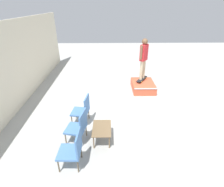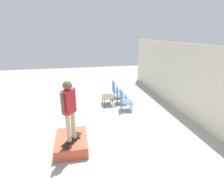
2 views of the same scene
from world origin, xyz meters
TOP-DOWN VIEW (x-y plane):
  - ground_plane at (0.00, 0.00)m, footprint 24.00×24.00m
  - house_wall_back at (0.00, 4.23)m, footprint 12.00×0.06m
  - skate_ramp_box at (1.54, -0.60)m, footprint 1.30×0.95m
  - skateboard_on_ramp at (1.76, -0.57)m, footprint 0.80×0.61m
  - person_skater at (1.76, -0.57)m, footprint 0.47×0.39m
  - coffee_table at (-1.70, 1.12)m, footprint 0.75×0.51m
  - patio_chair_left at (-2.55, 1.74)m, footprint 0.54×0.54m
  - patio_chair_center at (-1.71, 1.74)m, footprint 0.61×0.61m
  - patio_chair_right at (-0.86, 1.74)m, footprint 0.58×0.58m

SIDE VIEW (x-z plane):
  - ground_plane at x=0.00m, z-range 0.00..0.00m
  - skate_ramp_box at x=1.54m, z-range -0.01..0.35m
  - coffee_table at x=-1.70m, z-range 0.15..0.56m
  - skateboard_on_ramp at x=1.76m, z-range 0.39..0.46m
  - patio_chair_left at x=-2.55m, z-range 0.03..0.98m
  - patio_chair_center at x=-1.71m, z-range 0.03..0.98m
  - patio_chair_right at x=-0.86m, z-range 0.03..0.98m
  - person_skater at x=1.76m, z-range 0.60..2.37m
  - house_wall_back at x=0.00m, z-range 0.00..3.00m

